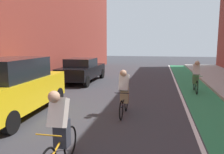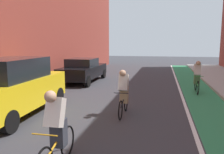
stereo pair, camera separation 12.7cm
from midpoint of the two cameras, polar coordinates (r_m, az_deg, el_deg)
ground_plane at (r=8.23m, az=0.60°, el=-8.98°), size 73.97×73.97×0.00m
bike_lane_paint at (r=10.16m, az=23.20°, el=-6.28°), size 1.60×33.62×0.00m
lane_divider_stripe at (r=10.04m, az=18.12°, el=-6.19°), size 0.12×33.62×0.00m
parked_suv_yellow_cab at (r=8.47m, az=-23.19°, el=-2.09°), size 2.10×4.38×1.98m
parked_sedan_black at (r=14.71m, az=-6.98°, el=1.83°), size 1.94×4.58×1.53m
cyclist_mid at (r=4.61m, az=-13.07°, el=-12.83°), size 0.48×1.74×1.62m
cyclist_trailing at (r=7.79m, az=3.42°, el=-3.57°), size 0.48×1.70×1.60m
cyclist_far at (r=12.20m, az=20.97°, el=0.28°), size 0.48×1.73×1.62m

